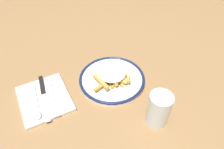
{
  "coord_description": "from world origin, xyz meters",
  "views": [
    {
      "loc": [
        0.24,
        0.48,
        0.57
      ],
      "look_at": [
        0.0,
        0.0,
        0.04
      ],
      "focal_mm": 32.54,
      "sensor_mm": 36.0,
      "label": 1
    }
  ],
  "objects_px": {
    "knife": "(43,93)",
    "water_glass": "(159,109)",
    "plate": "(112,79)",
    "fork": "(52,97)",
    "spoon": "(37,108)",
    "napkin": "(44,99)",
    "fries_heap": "(112,74)"
  },
  "relations": [
    {
      "from": "knife",
      "to": "water_glass",
      "type": "bearing_deg",
      "value": 138.29
    },
    {
      "from": "knife",
      "to": "water_glass",
      "type": "relative_size",
      "value": 1.8
    },
    {
      "from": "plate",
      "to": "water_glass",
      "type": "relative_size",
      "value": 2.13
    },
    {
      "from": "water_glass",
      "to": "fork",
      "type": "bearing_deg",
      "value": -40.63
    },
    {
      "from": "plate",
      "to": "spoon",
      "type": "distance_m",
      "value": 0.28
    },
    {
      "from": "napkin",
      "to": "spoon",
      "type": "relative_size",
      "value": 1.26
    },
    {
      "from": "spoon",
      "to": "plate",
      "type": "bearing_deg",
      "value": -178.57
    },
    {
      "from": "fork",
      "to": "spoon",
      "type": "height_order",
      "value": "spoon"
    },
    {
      "from": "knife",
      "to": "plate",
      "type": "bearing_deg",
      "value": 169.47
    },
    {
      "from": "plate",
      "to": "knife",
      "type": "distance_m",
      "value": 0.25
    },
    {
      "from": "knife",
      "to": "spoon",
      "type": "xyz_separation_m",
      "value": [
        0.03,
        0.05,
        0.0
      ]
    },
    {
      "from": "fries_heap",
      "to": "spoon",
      "type": "height_order",
      "value": "fries_heap"
    },
    {
      "from": "water_glass",
      "to": "fries_heap",
      "type": "bearing_deg",
      "value": -77.89
    },
    {
      "from": "plate",
      "to": "fork",
      "type": "distance_m",
      "value": 0.23
    },
    {
      "from": "fork",
      "to": "knife",
      "type": "relative_size",
      "value": 0.84
    },
    {
      "from": "fork",
      "to": "water_glass",
      "type": "xyz_separation_m",
      "value": [
        -0.27,
        0.23,
        0.05
      ]
    },
    {
      "from": "napkin",
      "to": "spoon",
      "type": "bearing_deg",
      "value": 47.87
    },
    {
      "from": "fork",
      "to": "spoon",
      "type": "xyz_separation_m",
      "value": [
        0.06,
        0.02,
        0.0
      ]
    },
    {
      "from": "fork",
      "to": "fries_heap",
      "type": "bearing_deg",
      "value": 176.0
    },
    {
      "from": "fries_heap",
      "to": "knife",
      "type": "bearing_deg",
      "value": -10.57
    },
    {
      "from": "plate",
      "to": "fries_heap",
      "type": "height_order",
      "value": "fries_heap"
    },
    {
      "from": "napkin",
      "to": "water_glass",
      "type": "height_order",
      "value": "water_glass"
    },
    {
      "from": "fries_heap",
      "to": "spoon",
      "type": "bearing_deg",
      "value": 1.37
    },
    {
      "from": "plate",
      "to": "fork",
      "type": "relative_size",
      "value": 1.41
    },
    {
      "from": "napkin",
      "to": "water_glass",
      "type": "bearing_deg",
      "value": 140.58
    },
    {
      "from": "plate",
      "to": "knife",
      "type": "relative_size",
      "value": 1.18
    },
    {
      "from": "plate",
      "to": "fries_heap",
      "type": "xyz_separation_m",
      "value": [
        -0.0,
        0.0,
        0.03
      ]
    },
    {
      "from": "napkin",
      "to": "fork",
      "type": "height_order",
      "value": "fork"
    },
    {
      "from": "fork",
      "to": "napkin",
      "type": "bearing_deg",
      "value": -24.43
    },
    {
      "from": "water_glass",
      "to": "napkin",
      "type": "bearing_deg",
      "value": -39.42
    },
    {
      "from": "spoon",
      "to": "knife",
      "type": "bearing_deg",
      "value": -122.19
    },
    {
      "from": "fries_heap",
      "to": "knife",
      "type": "xyz_separation_m",
      "value": [
        0.25,
        -0.05,
        -0.03
      ]
    }
  ]
}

